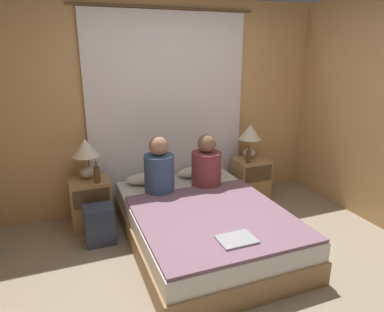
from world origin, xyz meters
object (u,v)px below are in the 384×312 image
at_px(bed, 203,225).
at_px(nightstand_right, 251,179).
at_px(nightstand_left, 91,203).
at_px(person_right_in_bed, 206,165).
at_px(beer_bottle_on_right_stand, 248,156).
at_px(backpack_on_floor, 99,223).
at_px(lamp_left, 86,152).
at_px(pillow_left, 151,178).
at_px(beer_bottle_on_left_stand, 97,174).
at_px(laptop_on_bed, 237,239).
at_px(pillow_right, 200,171).
at_px(person_left_in_bed, 159,170).
at_px(lamp_right, 250,136).

distance_m(bed, nightstand_right, 1.29).
relative_size(nightstand_left, person_right_in_bed, 0.89).
distance_m(beer_bottle_on_right_stand, backpack_on_floor, 1.96).
relative_size(lamp_left, backpack_on_floor, 1.13).
relative_size(nightstand_right, pillow_left, 0.93).
xyz_separation_m(bed, beer_bottle_on_left_stand, (-0.94, 0.68, 0.45)).
bearing_deg(nightstand_right, laptop_on_bed, -124.53).
relative_size(bed, beer_bottle_on_left_stand, 8.72).
bearing_deg(bed, lamp_left, 140.18).
bearing_deg(pillow_right, backpack_on_floor, -160.89).
xyz_separation_m(bed, person_left_in_bed, (-0.30, 0.51, 0.47)).
bearing_deg(bed, lamp_right, 39.82).
relative_size(lamp_right, pillow_left, 0.75).
relative_size(person_left_in_bed, backpack_on_floor, 1.63).
bearing_deg(nightstand_right, nightstand_left, 180.00).
xyz_separation_m(person_left_in_bed, beer_bottle_on_left_stand, (-0.64, 0.17, -0.03)).
height_order(lamp_left, laptop_on_bed, lamp_left).
distance_m(bed, laptop_on_bed, 0.77).
relative_size(nightstand_right, lamp_right, 1.23).
height_order(bed, beer_bottle_on_right_stand, beer_bottle_on_right_stand).
bearing_deg(nightstand_right, pillow_right, 175.41).
relative_size(nightstand_left, nightstand_right, 1.00).
bearing_deg(nightstand_left, laptop_on_bed, -56.41).
distance_m(person_left_in_bed, beer_bottle_on_left_stand, 0.66).
distance_m(pillow_right, beer_bottle_on_right_stand, 0.64).
xyz_separation_m(pillow_right, person_right_in_bed, (-0.06, -0.33, 0.19)).
xyz_separation_m(pillow_left, person_right_in_bed, (0.58, -0.33, 0.19)).
xyz_separation_m(beer_bottle_on_right_stand, laptop_on_bed, (-0.93, -1.41, -0.20)).
height_order(pillow_right, backpack_on_floor, pillow_right).
bearing_deg(nightstand_left, beer_bottle_on_left_stand, -52.23).
xyz_separation_m(bed, lamp_right, (1.02, 0.85, 0.65)).
bearing_deg(backpack_on_floor, lamp_left, 94.87).
bearing_deg(laptop_on_bed, beer_bottle_on_left_stand, 123.27).
bearing_deg(pillow_right, beer_bottle_on_left_stand, -172.74).
bearing_deg(pillow_left, nightstand_left, -175.41).
bearing_deg(beer_bottle_on_right_stand, pillow_right, 164.76).
relative_size(bed, lamp_left, 4.58).
distance_m(nightstand_left, pillow_left, 0.73).
bearing_deg(laptop_on_bed, lamp_left, 122.46).
xyz_separation_m(beer_bottle_on_right_stand, backpack_on_floor, (-1.90, -0.29, -0.41)).
bearing_deg(beer_bottle_on_right_stand, beer_bottle_on_left_stand, 180.00).
bearing_deg(bed, person_left_in_bed, 120.75).
relative_size(lamp_right, pillow_right, 0.75).
relative_size(pillow_left, pillow_right, 1.00).
bearing_deg(pillow_right, laptop_on_bed, -102.12).
height_order(nightstand_right, beer_bottle_on_left_stand, beer_bottle_on_left_stand).
bearing_deg(pillow_left, lamp_right, 0.45).
xyz_separation_m(bed, pillow_left, (-0.32, 0.84, 0.26)).
bearing_deg(pillow_right, person_right_in_bed, -100.75).
relative_size(lamp_left, beer_bottle_on_left_stand, 1.90).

